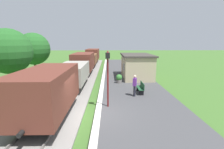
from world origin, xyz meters
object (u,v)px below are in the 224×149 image
Objects in this scene: bench_near_hut at (141,88)px; tree_trackside_mid at (9,51)px; station_hut at (136,66)px; bench_down_platform at (127,68)px; freight_train at (83,63)px; potted_planter at (119,78)px; person_waiting at (135,85)px; tree_trackside_far at (34,49)px; lamp_post_near at (108,69)px.

tree_trackside_mid is at bearing 175.55° from bench_near_hut.
bench_down_platform is at bearing 98.66° from station_hut.
potted_planter is (4.54, -5.62, -0.86)m from freight_train.
tree_trackside_mid reaches higher than person_waiting.
tree_trackside_far is (-1.49, 7.80, -0.11)m from tree_trackside_mid.
lamp_post_near is at bearing 66.83° from person_waiting.
bench_near_hut is 0.27× the size of tree_trackside_mid.
lamp_post_near is 0.66× the size of tree_trackside_mid.
bench_down_platform is at bearing 77.19° from potted_planter.
station_hut is 13.57m from tree_trackside_far.
station_hut reaches higher than person_waiting.
tree_trackside_mid is at bearing -121.01° from freight_train.
freight_train is 19.06× the size of person_waiting.
tree_trackside_mid is at bearing -164.80° from potted_planter.
tree_trackside_mid is (-10.42, 1.63, 2.50)m from person_waiting.
person_waiting is (-1.31, -6.96, -0.47)m from station_hut.
freight_train is 9.79m from tree_trackside_mid.
tree_trackside_mid is (-4.92, -8.19, 2.10)m from freight_train.
freight_train is 6.37m from bench_down_platform.
person_waiting is at bearing -77.27° from potted_planter.
bench_near_hut and bench_down_platform have the same top height.
person_waiting is at bearing -8.88° from tree_trackside_mid.
potted_planter is 0.25× the size of lamp_post_near.
bench_near_hut is at bearing -55.82° from freight_train.
lamp_post_near reaches higher than freight_train.
lamp_post_near is at bearing -73.97° from freight_train.
lamp_post_near is 9.14m from tree_trackside_mid.
station_hut is at bearing -22.78° from freight_train.
potted_planter is at bearing -51.05° from freight_train.
person_waiting reaches higher than bench_down_platform.
person_waiting is at bearing -38.39° from tree_trackside_far.
bench_down_platform is 13.00m from tree_trackside_far.
freight_train is at bearing 157.22° from station_hut.
person_waiting reaches higher than bench_near_hut.
station_hut is at bearing -10.58° from tree_trackside_far.
bench_down_platform is at bearing 8.25° from tree_trackside_far.
bench_down_platform is (-0.65, 4.29, -0.93)m from station_hut.
tree_trackside_far reaches higher than bench_near_hut.
bench_down_platform is at bearing 90.00° from bench_near_hut.
tree_trackside_far is at bearing 100.78° from tree_trackside_mid.
person_waiting is (-0.65, -11.25, 0.46)m from bench_down_platform.
bench_near_hut is at bearing -90.00° from bench_down_platform.
tree_trackside_mid is at bearing -155.52° from station_hut.
tree_trackside_far is (-12.56, 8.66, 2.85)m from bench_near_hut.
bench_near_hut is 1.00× the size of bench_down_platform.
person_waiting is 0.30× the size of tree_trackside_far.
station_hut is 4.43m from bench_down_platform.
potted_planter is at bearing -54.63° from person_waiting.
station_hut is (6.80, -2.85, 0.07)m from freight_train.
bench_down_platform is 0.27× the size of tree_trackside_mid.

